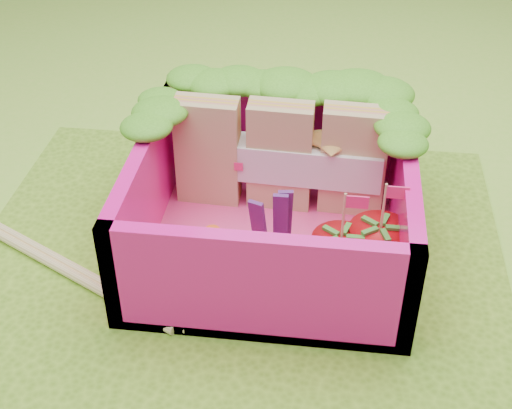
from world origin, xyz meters
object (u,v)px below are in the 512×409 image
at_px(strawberry_left, 340,260).
at_px(strawberry_right, 378,252).
at_px(bento_box, 273,202).
at_px(broccoli, 160,249).
at_px(chopsticks, 15,239).
at_px(sandwich_stack, 281,156).

height_order(strawberry_left, strawberry_right, strawberry_right).
xyz_separation_m(bento_box, broccoli, (-0.48, -0.35, -0.06)).
distance_m(bento_box, strawberry_left, 0.45).
bearing_deg(broccoli, strawberry_left, 4.05).
height_order(bento_box, strawberry_right, strawberry_right).
height_order(strawberry_right, chopsticks, strawberry_right).
height_order(bento_box, chopsticks, bento_box).
bearing_deg(sandwich_stack, strawberry_right, -47.37).
bearing_deg(strawberry_right, chopsticks, 177.21).
relative_size(bento_box, sandwich_stack, 1.21).
relative_size(sandwich_stack, chopsticks, 0.54).
bearing_deg(bento_box, strawberry_right, -23.88).
height_order(broccoli, chopsticks, broccoli).
distance_m(sandwich_stack, strawberry_left, 0.70).
distance_m(sandwich_stack, broccoli, 0.83).
bearing_deg(broccoli, strawberry_right, 7.34).
bearing_deg(broccoli, sandwich_stack, 54.00).
relative_size(strawberry_left, chopsticks, 0.25).
distance_m(bento_box, chopsticks, 1.32).
bearing_deg(sandwich_stack, broccoli, -126.00).
bearing_deg(sandwich_stack, chopsticks, -160.83).
bearing_deg(bento_box, strawberry_left, -41.24).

